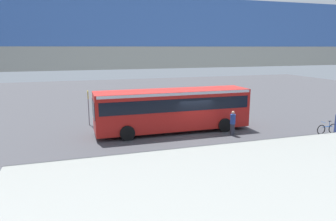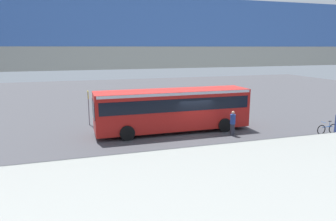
% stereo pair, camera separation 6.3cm
% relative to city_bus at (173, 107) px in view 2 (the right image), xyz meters
% --- Properties ---
extents(ground, '(80.00, 80.00, 0.00)m').
position_rel_city_bus_xyz_m(ground, '(-1.33, 0.77, -1.88)').
color(ground, '#424247').
extents(city_bus, '(11.54, 2.85, 3.15)m').
position_rel_city_bus_xyz_m(city_bus, '(0.00, 0.00, 0.00)').
color(city_bus, red).
rests_on(city_bus, ground).
extents(bicycle_blue, '(1.77, 0.44, 0.96)m').
position_rel_city_bus_xyz_m(bicycle_blue, '(-10.60, 4.02, -1.51)').
color(bicycle_blue, black).
rests_on(bicycle_blue, ground).
extents(pedestrian, '(0.38, 0.38, 1.79)m').
position_rel_city_bus_xyz_m(pedestrian, '(-3.77, 2.29, -1.00)').
color(pedestrian, '#2D2D38').
rests_on(pedestrian, ground).
extents(traffic_sign, '(0.08, 0.60, 2.80)m').
position_rel_city_bus_xyz_m(traffic_sign, '(5.92, -3.87, 0.01)').
color(traffic_sign, slate).
rests_on(traffic_sign, ground).
extents(lane_dash_leftmost, '(2.00, 0.20, 0.01)m').
position_rel_city_bus_xyz_m(lane_dash_leftmost, '(-5.33, -2.48, -1.88)').
color(lane_dash_leftmost, silver).
rests_on(lane_dash_leftmost, ground).
extents(lane_dash_left, '(2.00, 0.20, 0.01)m').
position_rel_city_bus_xyz_m(lane_dash_left, '(-1.33, -2.48, -1.88)').
color(lane_dash_left, silver).
rests_on(lane_dash_left, ground).
extents(lane_dash_centre, '(2.00, 0.20, 0.01)m').
position_rel_city_bus_xyz_m(lane_dash_centre, '(2.67, -2.48, -1.88)').
color(lane_dash_centre, silver).
rests_on(lane_dash_centre, ground).
extents(pedestrian_overpass, '(28.38, 2.60, 7.36)m').
position_rel_city_bus_xyz_m(pedestrian_overpass, '(-1.33, 13.08, 3.64)').
color(pedestrian_overpass, gray).
rests_on(pedestrian_overpass, ground).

